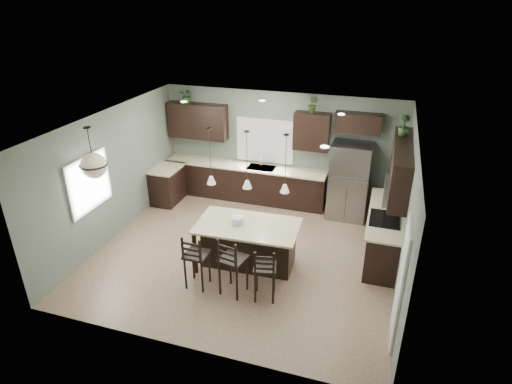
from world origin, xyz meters
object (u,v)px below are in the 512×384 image
Objects in this scene: serving_dish at (238,220)px; plant_back_left at (187,96)px; kitchen_island at (248,245)px; bar_stool_right at (265,273)px; bar_stool_left at (197,260)px; refrigerator at (349,181)px; bar_stool_center at (233,265)px.

plant_back_left is (-2.38, 2.95, 1.59)m from serving_dish.
bar_stool_right is (0.60, -0.85, 0.07)m from kitchen_island.
bar_stool_right is at bearing 1.92° from bar_stool_left.
refrigerator is at bearing 57.44° from bar_stool_left.
refrigerator is at bearing 61.68° from bar_stool_right.
refrigerator is at bearing 56.45° from kitchen_island.
bar_stool_left is 0.94× the size of bar_stool_center.
plant_back_left reaches higher than refrigerator.
bar_stool_center reaches higher than bar_stool_right.
refrigerator is at bearing -3.74° from plant_back_left.
refrigerator reaches higher than bar_stool_right.
refrigerator is 1.57× the size of bar_stool_center.
refrigerator is 4.25m from bar_stool_left.
bar_stool_center is (0.70, 0.01, 0.03)m from bar_stool_left.
plant_back_left is (-1.90, 3.83, 2.03)m from bar_stool_left.
plant_back_left reaches higher than serving_dish.
bar_stool_center is at bearing -75.59° from serving_dish.
bar_stool_center is 1.11× the size of bar_stool_right.
bar_stool_left is at bearing 169.42° from bar_stool_right.
refrigerator reaches higher than bar_stool_left.
kitchen_island is at bearing 52.88° from bar_stool_left.
bar_stool_center reaches higher than serving_dish.
kitchen_island is 1.67× the size of bar_stool_center.
bar_stool_center is at bearing -55.75° from plant_back_left.
bar_stool_right is at bearing -50.06° from plant_back_left.
bar_stool_left reaches higher than bar_stool_right.
plant_back_left is (-2.60, 3.81, 2.00)m from bar_stool_center.
bar_stool_right is (0.58, 0.02, -0.06)m from bar_stool_center.
kitchen_island is at bearing -121.22° from refrigerator.
serving_dish is at bearing -51.16° from plant_back_left.
serving_dish is at bearing -180.00° from kitchen_island.
plant_back_left reaches higher than bar_stool_right.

